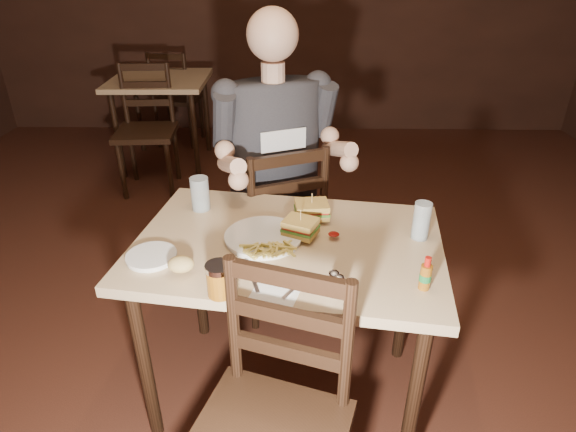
{
  "coord_description": "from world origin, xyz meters",
  "views": [
    {
      "loc": [
        0.11,
        -1.61,
        1.7
      ],
      "look_at": [
        0.08,
        -0.06,
        0.85
      ],
      "focal_mm": 30.0,
      "sensor_mm": 36.0,
      "label": 1
    }
  ],
  "objects_px": {
    "main_table": "(288,262)",
    "diner": "(277,130)",
    "side_plate": "(152,257)",
    "bg_chair_near": "(146,132)",
    "syrup_dispenser": "(220,280)",
    "dinner_plate": "(263,238)",
    "bg_table": "(160,88)",
    "bg_chair_far": "(177,98)",
    "glass_right": "(421,221)",
    "chair_far": "(275,226)",
    "glass_left": "(200,194)",
    "hot_sauce": "(426,273)"
  },
  "relations": [
    {
      "from": "main_table",
      "to": "diner",
      "type": "distance_m",
      "value": 0.67
    },
    {
      "from": "main_table",
      "to": "side_plate",
      "type": "height_order",
      "value": "side_plate"
    },
    {
      "from": "bg_chair_near",
      "to": "syrup_dispenser",
      "type": "xyz_separation_m",
      "value": [
        0.94,
        -2.37,
        0.34
      ]
    },
    {
      "from": "main_table",
      "to": "dinner_plate",
      "type": "relative_size",
      "value": 4.35
    },
    {
      "from": "diner",
      "to": "syrup_dispenser",
      "type": "relative_size",
      "value": 9.4
    },
    {
      "from": "bg_table",
      "to": "diner",
      "type": "relative_size",
      "value": 0.8
    },
    {
      "from": "bg_chair_far",
      "to": "glass_right",
      "type": "distance_m",
      "value": 3.54
    },
    {
      "from": "bg_chair_far",
      "to": "syrup_dispenser",
      "type": "xyz_separation_m",
      "value": [
        0.94,
        -3.47,
        0.37
      ]
    },
    {
      "from": "chair_far",
      "to": "side_plate",
      "type": "height_order",
      "value": "chair_far"
    },
    {
      "from": "bg_chair_near",
      "to": "glass_left",
      "type": "relative_size",
      "value": 6.94
    },
    {
      "from": "bg_table",
      "to": "syrup_dispenser",
      "type": "height_order",
      "value": "syrup_dispenser"
    },
    {
      "from": "dinner_plate",
      "to": "bg_table",
      "type": "bearing_deg",
      "value": 112.0
    },
    {
      "from": "glass_left",
      "to": "side_plate",
      "type": "bearing_deg",
      "value": -106.0
    },
    {
      "from": "bg_chair_near",
      "to": "syrup_dispenser",
      "type": "bearing_deg",
      "value": -72.67
    },
    {
      "from": "main_table",
      "to": "syrup_dispenser",
      "type": "relative_size",
      "value": 11.14
    },
    {
      "from": "bg_table",
      "to": "hot_sauce",
      "type": "height_order",
      "value": "hot_sauce"
    },
    {
      "from": "bg_table",
      "to": "glass_left",
      "type": "relative_size",
      "value": 5.89
    },
    {
      "from": "dinner_plate",
      "to": "diner",
      "type": "bearing_deg",
      "value": 86.88
    },
    {
      "from": "main_table",
      "to": "bg_chair_far",
      "type": "distance_m",
      "value": 3.36
    },
    {
      "from": "glass_left",
      "to": "side_plate",
      "type": "distance_m",
      "value": 0.39
    },
    {
      "from": "glass_right",
      "to": "syrup_dispenser",
      "type": "xyz_separation_m",
      "value": [
        -0.69,
        -0.35,
        -0.02
      ]
    },
    {
      "from": "bg_table",
      "to": "glass_right",
      "type": "distance_m",
      "value": 3.04
    },
    {
      "from": "chair_far",
      "to": "glass_right",
      "type": "xyz_separation_m",
      "value": [
        0.57,
        -0.59,
        0.37
      ]
    },
    {
      "from": "hot_sauce",
      "to": "syrup_dispenser",
      "type": "relative_size",
      "value": 1.07
    },
    {
      "from": "diner",
      "to": "side_plate",
      "type": "bearing_deg",
      "value": -142.79
    },
    {
      "from": "bg_chair_far",
      "to": "hot_sauce",
      "type": "distance_m",
      "value": 3.79
    },
    {
      "from": "glass_left",
      "to": "dinner_plate",
      "type": "bearing_deg",
      "value": -41.41
    },
    {
      "from": "syrup_dispenser",
      "to": "main_table",
      "type": "bearing_deg",
      "value": 65.51
    },
    {
      "from": "chair_far",
      "to": "side_plate",
      "type": "bearing_deg",
      "value": 40.05
    },
    {
      "from": "glass_right",
      "to": "hot_sauce",
      "type": "distance_m",
      "value": 0.31
    },
    {
      "from": "bg_chair_far",
      "to": "side_plate",
      "type": "distance_m",
      "value": 3.36
    },
    {
      "from": "diner",
      "to": "glass_right",
      "type": "distance_m",
      "value": 0.79
    },
    {
      "from": "bg_chair_far",
      "to": "syrup_dispenser",
      "type": "height_order",
      "value": "bg_chair_far"
    },
    {
      "from": "bg_chair_far",
      "to": "hot_sauce",
      "type": "height_order",
      "value": "bg_chair_far"
    },
    {
      "from": "dinner_plate",
      "to": "glass_right",
      "type": "bearing_deg",
      "value": 2.66
    },
    {
      "from": "hot_sauce",
      "to": "side_plate",
      "type": "xyz_separation_m",
      "value": [
        -0.9,
        0.15,
        -0.05
      ]
    },
    {
      "from": "diner",
      "to": "glass_left",
      "type": "xyz_separation_m",
      "value": [
        -0.3,
        -0.33,
        -0.16
      ]
    },
    {
      "from": "glass_right",
      "to": "chair_far",
      "type": "bearing_deg",
      "value": 133.67
    },
    {
      "from": "main_table",
      "to": "glass_right",
      "type": "distance_m",
      "value": 0.51
    },
    {
      "from": "syrup_dispenser",
      "to": "bg_table",
      "type": "bearing_deg",
      "value": 116.3
    },
    {
      "from": "bg_chair_far",
      "to": "side_plate",
      "type": "xyz_separation_m",
      "value": [
        0.67,
        -3.28,
        0.32
      ]
    },
    {
      "from": "main_table",
      "to": "diner",
      "type": "height_order",
      "value": "diner"
    },
    {
      "from": "chair_far",
      "to": "hot_sauce",
      "type": "distance_m",
      "value": 1.1
    },
    {
      "from": "syrup_dispenser",
      "to": "side_plate",
      "type": "relative_size",
      "value": 0.64
    },
    {
      "from": "chair_far",
      "to": "bg_chair_near",
      "type": "bearing_deg",
      "value": -75.97
    },
    {
      "from": "glass_right",
      "to": "side_plate",
      "type": "bearing_deg",
      "value": -170.52
    },
    {
      "from": "diner",
      "to": "glass_right",
      "type": "height_order",
      "value": "diner"
    },
    {
      "from": "chair_far",
      "to": "diner",
      "type": "height_order",
      "value": "diner"
    },
    {
      "from": "diner",
      "to": "bg_chair_far",
      "type": "bearing_deg",
      "value": 90.16
    },
    {
      "from": "dinner_plate",
      "to": "chair_far",
      "type": "bearing_deg",
      "value": 89.0
    }
  ]
}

